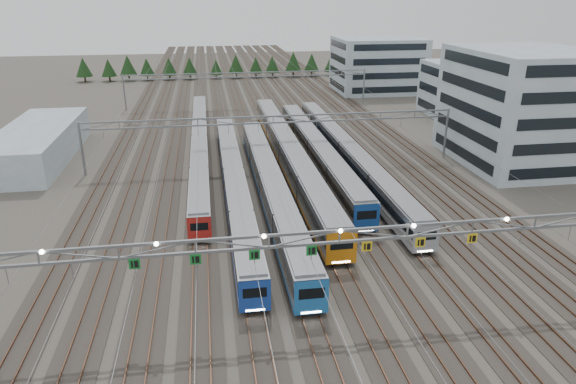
{
  "coord_description": "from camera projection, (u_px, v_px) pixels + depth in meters",
  "views": [
    {
      "loc": [
        -9.72,
        -35.17,
        25.26
      ],
      "look_at": [
        -0.97,
        19.67,
        3.5
      ],
      "focal_mm": 32.0,
      "sensor_mm": 36.0,
      "label": 1
    }
  ],
  "objects": [
    {
      "name": "train_e",
      "position": [
        317.0,
        151.0,
        79.6
      ],
      "size": [
        2.99,
        51.96,
        3.9
      ],
      "color": "black",
      "rests_on": "ground"
    },
    {
      "name": "treeline",
      "position": [
        233.0,
        64.0,
        158.35
      ],
      "size": [
        93.8,
        5.6,
        7.02
      ],
      "color": "#332114",
      "rests_on": "ground"
    },
    {
      "name": "gantry_mid",
      "position": [
        273.0,
        125.0,
        77.43
      ],
      "size": [
        56.36,
        0.36,
        8.0
      ],
      "color": "gray",
      "rests_on": "ground"
    },
    {
      "name": "train_c",
      "position": [
        270.0,
        184.0,
        65.91
      ],
      "size": [
        2.89,
        53.34,
        3.77
      ],
      "color": "black",
      "rests_on": "ground"
    },
    {
      "name": "depot_bldg_north",
      "position": [
        378.0,
        65.0,
        137.01
      ],
      "size": [
        22.0,
        18.0,
        13.95
      ],
      "primitive_type": "cube",
      "color": "#9AABB8",
      "rests_on": "ground"
    },
    {
      "name": "west_shed",
      "position": [
        38.0,
        144.0,
        81.93
      ],
      "size": [
        10.0,
        30.0,
        5.18
      ],
      "primitive_type": "cube",
      "color": "#9AABB8",
      "rests_on": "ground"
    },
    {
      "name": "gantry_far",
      "position": [
        248.0,
        79.0,
        118.8
      ],
      "size": [
        56.36,
        0.36,
        8.0
      ],
      "color": "gray",
      "rests_on": "ground"
    },
    {
      "name": "gantry_near",
      "position": [
        339.0,
        240.0,
        40.28
      ],
      "size": [
        56.36,
        0.61,
        8.08
      ],
      "color": "gray",
      "rests_on": "ground"
    },
    {
      "name": "train_d",
      "position": [
        289.0,
        152.0,
        78.6
      ],
      "size": [
        3.08,
        64.27,
        4.01
      ],
      "color": "black",
      "rests_on": "ground"
    },
    {
      "name": "depot_bldg_mid",
      "position": [
        463.0,
        90.0,
        109.85
      ],
      "size": [
        14.0,
        16.0,
        11.26
      ],
      "primitive_type": "cube",
      "color": "#9AABB8",
      "rests_on": "ground"
    },
    {
      "name": "train_b",
      "position": [
        234.0,
        179.0,
        68.21
      ],
      "size": [
        2.69,
        57.49,
        3.5
      ],
      "color": "black",
      "rests_on": "ground"
    },
    {
      "name": "train_f",
      "position": [
        347.0,
        152.0,
        79.35
      ],
      "size": [
        2.78,
        60.95,
        3.62
      ],
      "color": "black",
      "rests_on": "ground"
    },
    {
      "name": "track_bed",
      "position": [
        243.0,
        89.0,
        134.38
      ],
      "size": [
        54.0,
        260.0,
        5.42
      ],
      "color": "#2D2823",
      "rests_on": "ground"
    },
    {
      "name": "ground",
      "position": [
        336.0,
        315.0,
        42.98
      ],
      "size": [
        400.0,
        400.0,
        0.0
      ],
      "primitive_type": "plane",
      "color": "#47423A",
      "rests_on": "ground"
    },
    {
      "name": "depot_bldg_south",
      "position": [
        522.0,
        107.0,
        78.7
      ],
      "size": [
        18.0,
        22.0,
        17.33
      ],
      "primitive_type": "cube",
      "color": "#9AABB8",
      "rests_on": "ground"
    },
    {
      "name": "train_a",
      "position": [
        200.0,
        143.0,
        84.46
      ],
      "size": [
        2.54,
        66.75,
        3.3
      ],
      "color": "black",
      "rests_on": "ground"
    }
  ]
}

